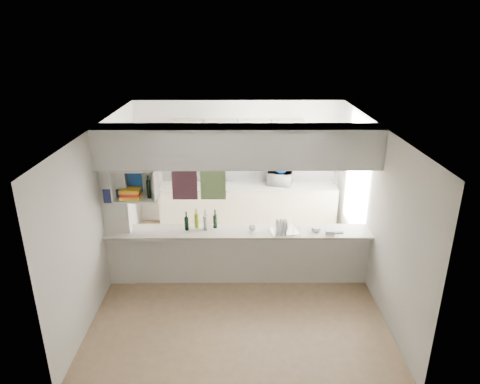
{
  "coord_description": "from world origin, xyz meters",
  "views": [
    {
      "loc": [
        0.0,
        -6.12,
        3.93
      ],
      "look_at": [
        0.03,
        0.5,
        1.39
      ],
      "focal_mm": 32.0,
      "sensor_mm": 36.0,
      "label": 1
    }
  ],
  "objects_px": {
    "microwave": "(280,178)",
    "bowl": "(281,171)",
    "wine_bottles": "(201,222)",
    "dish_rack": "(284,227)"
  },
  "relations": [
    {
      "from": "microwave",
      "to": "bowl",
      "type": "relative_size",
      "value": 2.11
    },
    {
      "from": "bowl",
      "to": "microwave",
      "type": "bearing_deg",
      "value": 105.11
    },
    {
      "from": "microwave",
      "to": "wine_bottles",
      "type": "relative_size",
      "value": 0.94
    },
    {
      "from": "microwave",
      "to": "bowl",
      "type": "bearing_deg",
      "value": 118.61
    },
    {
      "from": "bowl",
      "to": "dish_rack",
      "type": "height_order",
      "value": "bowl"
    },
    {
      "from": "microwave",
      "to": "dish_rack",
      "type": "distance_m",
      "value": 2.19
    },
    {
      "from": "microwave",
      "to": "wine_bottles",
      "type": "bearing_deg",
      "value": 68.45
    },
    {
      "from": "dish_rack",
      "to": "wine_bottles",
      "type": "bearing_deg",
      "value": 163.01
    },
    {
      "from": "dish_rack",
      "to": "wine_bottles",
      "type": "relative_size",
      "value": 0.94
    },
    {
      "from": "bowl",
      "to": "wine_bottles",
      "type": "xyz_separation_m",
      "value": [
        -1.46,
        -2.04,
        -0.17
      ]
    }
  ]
}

